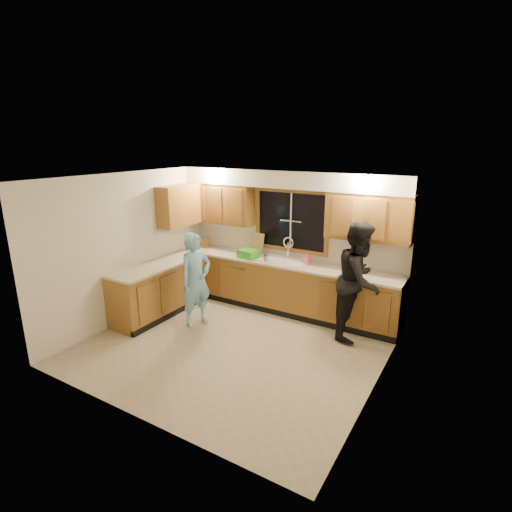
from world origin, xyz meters
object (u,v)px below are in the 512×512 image
at_px(soap_bottle, 307,259).
at_px(bowl, 348,270).
at_px(dish_crate, 248,254).
at_px(stove, 136,300).
at_px(knife_block, 205,243).
at_px(sink, 283,264).
at_px(woman, 359,281).
at_px(dishwasher, 243,280).
at_px(man, 196,280).

height_order(soap_bottle, bowl, soap_bottle).
bearing_deg(dish_crate, stove, -124.04).
relative_size(stove, knife_block, 4.29).
bearing_deg(sink, woman, -12.27).
relative_size(dishwasher, man, 0.52).
height_order(woman, soap_bottle, woman).
bearing_deg(bowl, sink, -178.55).
bearing_deg(bowl, knife_block, -180.00).
relative_size(sink, dishwasher, 1.05).
bearing_deg(dishwasher, woman, -7.49).
bearing_deg(dishwasher, soap_bottle, 2.56).
height_order(stove, man, man).
bearing_deg(man, dish_crate, 1.31).
xyz_separation_m(dish_crate, soap_bottle, (1.09, 0.17, 0.03)).
relative_size(dish_crate, soap_bottle, 1.57).
relative_size(man, dish_crate, 4.90).
height_order(man, soap_bottle, man).
height_order(knife_block, bowl, knife_block).
height_order(stove, knife_block, knife_block).
xyz_separation_m(knife_block, bowl, (2.94, 0.00, -0.08)).
distance_m(dish_crate, bowl, 1.83).
relative_size(soap_bottle, bowl, 1.00).
height_order(dishwasher, knife_block, knife_block).
bearing_deg(soap_bottle, dishwasher, -177.44).
relative_size(dishwasher, soap_bottle, 4.01).
xyz_separation_m(stove, soap_bottle, (2.24, 1.87, 0.57)).
xyz_separation_m(man, dish_crate, (0.29, 1.16, 0.21)).
bearing_deg(stove, knife_block, 88.80).
bearing_deg(bowl, dishwasher, -178.74).
bearing_deg(woman, dish_crate, 83.73).
xyz_separation_m(dishwasher, man, (-0.09, -1.27, 0.38)).
relative_size(stove, bowl, 4.41).
bearing_deg(man, bowl, -42.76).
bearing_deg(soap_bottle, knife_block, -179.66).
distance_m(sink, dish_crate, 0.68).
distance_m(knife_block, dish_crate, 1.12).
xyz_separation_m(sink, knife_block, (-1.76, 0.03, 0.16)).
bearing_deg(sink, dish_crate, -169.20).
bearing_deg(man, dishwasher, 11.23).
bearing_deg(man, soap_bottle, -30.77).
bearing_deg(bowl, woman, -50.17).
xyz_separation_m(sink, bowl, (1.18, 0.03, 0.08)).
height_order(sink, bowl, sink).
bearing_deg(dish_crate, man, -104.10).
bearing_deg(bowl, soap_bottle, 178.97).
bearing_deg(sink, man, -126.26).
height_order(sink, dish_crate, sink).
xyz_separation_m(man, woman, (2.41, 0.97, 0.13)).
relative_size(stove, dish_crate, 2.81).
bearing_deg(stove, sink, 45.39).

